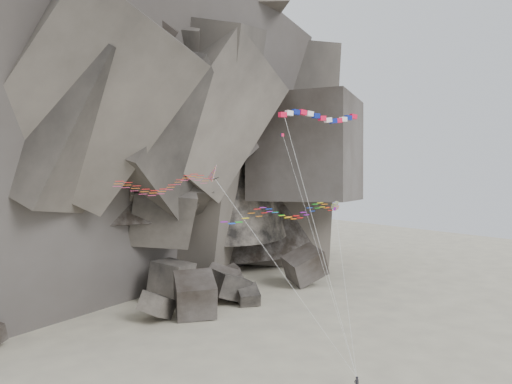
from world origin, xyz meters
TOP-DOWN VIEW (x-y plane):
  - headland at (0.00, 70.00)m, footprint 110.00×70.00m
  - boulder_field at (8.06, 33.92)m, footprint 69.85×19.46m
  - kite_flyer at (6.15, -3.45)m, footprint 0.74×0.61m
  - delta_kite at (-12.19, 3.70)m, footprint 23.25×8.49m
  - banner_kite at (2.76, -1.38)m, footprint 9.52×3.16m
  - parafoil_kite at (-0.36, 1.43)m, footprint 15.33×5.37m
  - pennant_kite at (3.40, 2.10)m, footprint 3.97×7.65m

SIDE VIEW (x-z plane):
  - kite_flyer at x=6.15m, z-range 0.00..1.84m
  - boulder_field at x=8.06m, z-range -1.96..6.58m
  - parafoil_kite at x=-0.36m, z-range 9.63..27.65m
  - pennant_kite at x=3.40m, z-range 7.41..32.82m
  - delta_kite at x=-12.19m, z-range 10.69..32.84m
  - banner_kite at x=2.76m, z-range 14.43..41.81m
  - headland at x=0.00m, z-range 0.00..84.00m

